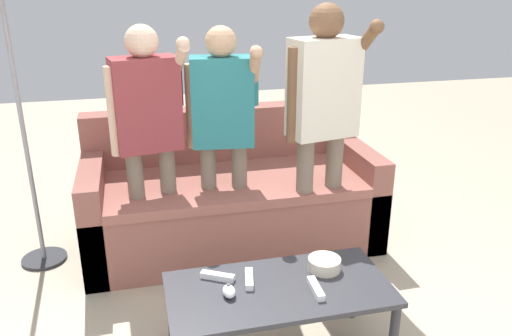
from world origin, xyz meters
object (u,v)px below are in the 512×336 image
Objects in this scene: player_center at (223,120)px; player_right at (323,108)px; couch at (230,198)px; snack_bowl at (324,264)px; game_remote_wand_spare at (218,276)px; player_left at (148,123)px; game_remote_wand_near at (249,279)px; coffee_table at (279,296)px; game_remote_nunchuk at (229,291)px; game_remote_wand_far at (316,288)px.

player_right is at bearing -16.44° from player_center.
snack_bowl is at bearing -78.40° from couch.
game_remote_wand_spare is at bearing -102.52° from player_center.
player_left reaches higher than couch.
player_right is 10.01× the size of game_remote_wand_near.
player_center is at bearing 86.45° from game_remote_wand_near.
game_remote_wand_spare is at bearing 153.48° from coffee_table.
game_remote_wand_spare is at bearing 175.69° from snack_bowl.
game_remote_nunchuk is (-0.25, -1.27, 0.12)m from couch.
coffee_table is 1.27m from player_left.
game_remote_wand_far is at bearing -58.66° from player_left.
snack_bowl is at bearing -50.33° from player_left.
game_remote_wand_far is (0.15, -0.07, 0.06)m from coffee_table.
game_remote_wand_spare reaches higher than coffee_table.
game_remote_wand_spare is (-0.28, -1.12, 0.11)m from couch.
player_right is 1.16m from game_remote_wand_near.
player_center is (-0.08, -0.23, 0.62)m from couch.
player_right reaches higher than game_remote_wand_far.
game_remote_wand_near is at bearing -128.94° from player_right.
snack_bowl is 0.10× the size of player_right.
couch is at bearing 83.34° from game_remote_wand_near.
coffee_table is 6.46× the size of snack_bowl.
snack_bowl is at bearing 19.88° from coffee_table.
coffee_table is 6.16× the size of game_remote_wand_far.
game_remote_wand_near is 1.01× the size of game_remote_wand_spare.
player_right is at bearing -8.73° from player_left.
game_remote_wand_spare is (-0.03, 0.14, -0.01)m from game_remote_nunchuk.
couch is 12.07× the size of game_remote_wand_spare.
game_remote_wand_spare is at bearing -74.47° from player_left.
coffee_table is 1.18m from player_right.
couch is 1.33m from game_remote_wand_far.
game_remote_nunchuk is (-0.49, -0.11, -0.01)m from snack_bowl.
game_remote_nunchuk is at bearing -176.60° from coffee_table.
player_left is 1.01× the size of player_center.
player_center reaches higher than game_remote_wand_far.
couch is 11.49× the size of game_remote_wand_far.
game_remote_nunchuk is 0.06× the size of player_center.
player_left reaches higher than game_remote_wand_spare.
game_remote_wand_spare is at bearing 100.40° from game_remote_nunchuk.
couch is 1.28× the size of player_left.
player_left reaches higher than player_center.
snack_bowl is 1.00× the size of game_remote_wand_near.
game_remote_nunchuk is at bearing -130.54° from player_right.
couch reaches higher than coffee_table.
player_center is at bearing 101.19° from game_remote_wand_far.
player_left is at bearing -178.33° from player_center.
snack_bowl is 0.52m from game_remote_wand_spare.
game_remote_nunchuk is 0.39m from game_remote_wand_far.
couch is 0.85m from player_left.
game_remote_wand_spare is (-0.76, -0.72, -0.59)m from player_right.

